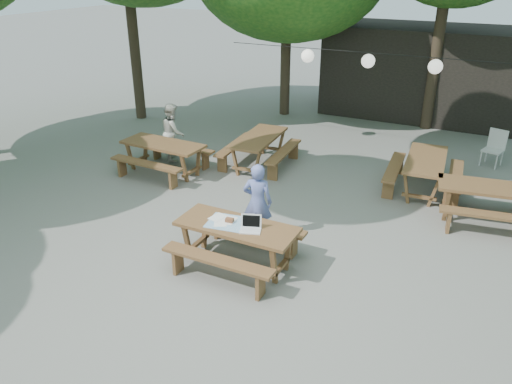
{
  "coord_description": "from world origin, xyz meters",
  "views": [
    {
      "loc": [
        2.93,
        -6.47,
        4.67
      ],
      "look_at": [
        -0.54,
        0.48,
        1.05
      ],
      "focal_mm": 35.0,
      "sensor_mm": 36.0,
      "label": 1
    }
  ],
  "objects_px": {
    "main_picnic_table": "(237,244)",
    "woman": "(258,202)",
    "second_person": "(173,132)",
    "plastic_chair": "(492,156)",
    "picnic_table_nw": "(164,157)"
  },
  "relations": [
    {
      "from": "picnic_table_nw",
      "to": "woman",
      "type": "relative_size",
      "value": 1.38
    },
    {
      "from": "second_person",
      "to": "plastic_chair",
      "type": "bearing_deg",
      "value": -103.87
    },
    {
      "from": "second_person",
      "to": "plastic_chair",
      "type": "xyz_separation_m",
      "value": [
        7.34,
        3.14,
        -0.47
      ]
    },
    {
      "from": "main_picnic_table",
      "to": "plastic_chair",
      "type": "relative_size",
      "value": 2.22
    },
    {
      "from": "main_picnic_table",
      "to": "picnic_table_nw",
      "type": "xyz_separation_m",
      "value": [
        -3.49,
        2.75,
        0.0
      ]
    },
    {
      "from": "picnic_table_nw",
      "to": "second_person",
      "type": "xyz_separation_m",
      "value": [
        -0.32,
        0.86,
        0.34
      ]
    },
    {
      "from": "picnic_table_nw",
      "to": "plastic_chair",
      "type": "bearing_deg",
      "value": 31.7
    },
    {
      "from": "main_picnic_table",
      "to": "woman",
      "type": "distance_m",
      "value": 1.0
    },
    {
      "from": "main_picnic_table",
      "to": "woman",
      "type": "bearing_deg",
      "value": 95.36
    },
    {
      "from": "main_picnic_table",
      "to": "plastic_chair",
      "type": "height_order",
      "value": "plastic_chair"
    },
    {
      "from": "picnic_table_nw",
      "to": "second_person",
      "type": "relative_size",
      "value": 1.4
    },
    {
      "from": "main_picnic_table",
      "to": "second_person",
      "type": "xyz_separation_m",
      "value": [
        -3.81,
        3.61,
        0.34
      ]
    },
    {
      "from": "second_person",
      "to": "plastic_chair",
      "type": "height_order",
      "value": "second_person"
    },
    {
      "from": "main_picnic_table",
      "to": "plastic_chair",
      "type": "xyz_separation_m",
      "value": [
        3.53,
        6.75,
        -0.13
      ]
    },
    {
      "from": "picnic_table_nw",
      "to": "plastic_chair",
      "type": "relative_size",
      "value": 2.25
    }
  ]
}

